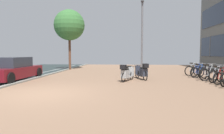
# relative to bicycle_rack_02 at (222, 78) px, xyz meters

# --- Properties ---
(ground) EXTENTS (21.00, 40.00, 0.13)m
(ground) POSITION_rel_bicycle_rack_02_xyz_m (-6.59, -2.98, -0.35)
(ground) COLOR #1F2D2C
(bicycle_rack_02) EXTENTS (1.16, 0.60, 0.93)m
(bicycle_rack_02) POSITION_rel_bicycle_rack_02_xyz_m (0.00, 0.00, 0.00)
(bicycle_rack_02) COLOR black
(bicycle_rack_02) RESTS_ON ground
(bicycle_rack_03) EXTENTS (1.20, 0.72, 0.97)m
(bicycle_rack_03) POSITION_rel_bicycle_rack_02_xyz_m (0.04, 0.65, 0.01)
(bicycle_rack_03) COLOR black
(bicycle_rack_03) RESTS_ON ground
(bicycle_rack_04) EXTENTS (1.30, 0.60, 1.00)m
(bicycle_rack_04) POSITION_rel_bicycle_rack_02_xyz_m (-0.11, 1.31, 0.02)
(bicycle_rack_04) COLOR black
(bicycle_rack_04) RESTS_ON ground
(bicycle_rack_05) EXTENTS (1.27, 0.62, 0.97)m
(bicycle_rack_05) POSITION_rel_bicycle_rack_02_xyz_m (0.05, 1.96, 0.01)
(bicycle_rack_05) COLOR black
(bicycle_rack_05) RESTS_ON ground
(bicycle_rack_06) EXTENTS (1.27, 0.52, 0.94)m
(bicycle_rack_06) POSITION_rel_bicycle_rack_02_xyz_m (-0.17, 2.62, 0.01)
(bicycle_rack_06) COLOR black
(bicycle_rack_06) RESTS_ON ground
(bicycle_rack_07) EXTENTS (1.16, 0.70, 0.95)m
(bicycle_rack_07) POSITION_rel_bicycle_rack_02_xyz_m (-0.09, 3.27, 0.01)
(bicycle_rack_07) COLOR black
(bicycle_rack_07) RESTS_ON ground
(bicycle_rack_08) EXTENTS (1.35, 0.49, 0.98)m
(bicycle_rack_08) POSITION_rel_bicycle_rack_02_xyz_m (-0.13, 3.93, 0.02)
(bicycle_rack_08) COLOR black
(bicycle_rack_08) RESTS_ON ground
(scooter_near) EXTENTS (0.67, 1.60, 0.73)m
(scooter_near) POSITION_rel_bicycle_rack_02_xyz_m (-4.82, 2.80, 0.05)
(scooter_near) COLOR black
(scooter_near) RESTS_ON ground
(scooter_mid) EXTENTS (0.90, 1.72, 0.97)m
(scooter_mid) POSITION_rel_bicycle_rack_02_xyz_m (-4.82, 0.69, 0.11)
(scooter_mid) COLOR black
(scooter_mid) RESTS_ON ground
(scooter_far) EXTENTS (0.82, 1.65, 1.00)m
(scooter_far) POSITION_rel_bicycle_rack_02_xyz_m (-3.88, 1.43, 0.13)
(scooter_far) COLOR black
(scooter_far) RESTS_ON ground
(parked_car_near) EXTENTS (1.80, 4.18, 1.33)m
(parked_car_near) POSITION_rel_bicycle_rack_02_xyz_m (-11.35, 0.55, 0.29)
(parked_car_near) COLOR maroon
(parked_car_near) RESTS_ON ground
(lamp_post) EXTENTS (0.20, 0.52, 5.48)m
(lamp_post) POSITION_rel_bicycle_rack_02_xyz_m (-3.70, 4.48, 2.73)
(lamp_post) COLOR slate
(lamp_post) RESTS_ON ground
(street_tree) EXTENTS (2.89, 2.89, 5.67)m
(street_tree) POSITION_rel_bicycle_rack_02_xyz_m (-10.27, 8.25, 3.88)
(street_tree) COLOR brown
(street_tree) RESTS_ON ground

